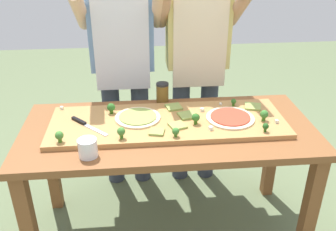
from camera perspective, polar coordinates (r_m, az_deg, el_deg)
The scene contains 28 objects.
ground_plane at distance 2.49m, azimuth 0.07°, elevation -17.05°, with size 8.00×8.00×0.00m, color #60704C.
prep_table at distance 2.09m, azimuth 0.08°, elevation -4.34°, with size 1.60×0.72×0.75m.
cutting_board at distance 2.05m, azimuth -0.03°, elevation -1.05°, with size 1.29×0.45×0.03m, color #B27F47.
chefs_knife at distance 2.05m, azimuth -12.77°, elevation -1.24°, with size 0.21×0.22×0.02m.
pizza_whole_pesto_green at distance 2.07m, azimuth -4.68°, elevation -0.28°, with size 0.25×0.25×0.02m.
pizza_whole_tomato_red at distance 2.08m, azimuth 9.57°, elevation -0.32°, with size 0.27×0.27×0.02m.
pizza_slice_far_right at distance 1.98m, azimuth 1.48°, elevation -1.57°, with size 0.08×0.08×0.01m, color #899E4C.
pizza_slice_far_left at distance 2.09m, azimuth 2.95°, elevation 0.03°, with size 0.09×0.09×0.01m, color #899E4C.
pizza_slice_center at distance 2.24m, azimuth 12.94°, elevation 1.36°, with size 0.09×0.09×0.01m, color #899E4C.
pizza_slice_near_left at distance 2.18m, azimuth 0.88°, elevation 1.32°, with size 0.09×0.09×0.01m, color #899E4C.
pizza_slice_near_right at distance 1.92m, azimuth -1.72°, elevation -2.51°, with size 0.07×0.07×0.01m, color #899E4C.
broccoli_floret_front_right at distance 1.87m, azimuth -7.22°, elevation -2.51°, with size 0.04×0.04×0.06m.
broccoli_floret_center_left at distance 1.98m, azimuth 14.79°, elevation -1.67°, with size 0.03×0.03×0.05m.
broccoli_floret_front_mid at distance 2.13m, azimuth -8.75°, elevation 1.20°, with size 0.05×0.05×0.06m.
broccoli_floret_back_right at distance 1.99m, azimuth 4.30°, elevation -0.36°, with size 0.04×0.04×0.06m.
broccoli_floret_back_mid at distance 2.09m, azimuth 14.59°, elevation 0.14°, with size 0.05×0.05×0.06m.
broccoli_floret_center_right at distance 1.90m, azimuth -16.40°, elevation -3.01°, with size 0.04×0.04×0.06m.
broccoli_floret_front_left at distance 2.23m, azimuth 10.07°, elevation 2.12°, with size 0.03×0.03×0.04m.
broccoli_floret_back_left at distance 1.87m, azimuth 1.19°, elevation -2.50°, with size 0.04×0.04×0.05m.
cheese_crumble_a at distance 2.25m, azimuth -16.06°, elevation 1.15°, with size 0.02×0.02×0.02m, color silver.
cheese_crumble_b at distance 2.10m, azimuth 16.38°, elevation -0.88°, with size 0.02×0.02×0.02m, color silver.
cheese_crumble_c at distance 2.15m, azimuth 5.28°, elevation 0.89°, with size 0.02×0.02×0.02m, color white.
cheese_crumble_d at distance 2.24m, azimuth 8.09°, elevation 1.77°, with size 0.01×0.01×0.01m, color white.
cheese_crumble_e at distance 1.96m, azimuth 6.61°, elevation -1.95°, with size 0.02×0.02×0.02m, color white.
flour_cup at distance 1.81m, azimuth -12.24°, elevation -5.06°, with size 0.09×0.09×0.09m.
sauce_jar at distance 2.26m, azimuth -0.86°, elevation 3.37°, with size 0.08×0.08×0.14m.
cook_left at distance 2.44m, azimuth -7.02°, elevation 9.47°, with size 0.54×0.39×1.67m.
cook_right at distance 2.47m, azimuth 4.53°, elevation 9.84°, with size 0.54×0.39×1.67m.
Camera 1 is at (-0.17, -1.77, 1.74)m, focal length 39.58 mm.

